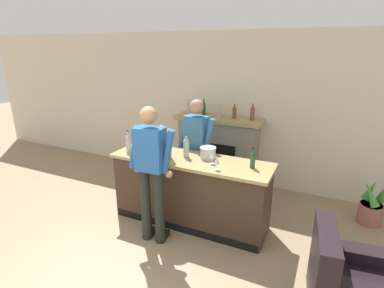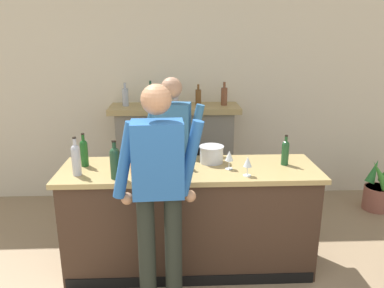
{
  "view_description": "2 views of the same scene",
  "coord_description": "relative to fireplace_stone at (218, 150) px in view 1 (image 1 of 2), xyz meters",
  "views": [
    {
      "loc": [
        1.91,
        -1.43,
        2.45
      ],
      "look_at": [
        0.11,
        2.37,
        1.1
      ],
      "focal_mm": 28.0,
      "sensor_mm": 36.0,
      "label": 1
    },
    {
      "loc": [
        0.11,
        -1.03,
        2.12
      ],
      "look_at": [
        0.27,
        2.5,
        1.08
      ],
      "focal_mm": 35.0,
      "sensor_mm": 36.0,
      "label": 2
    }
  ],
  "objects": [
    {
      "name": "wall_back_panel",
      "position": [
        -0.1,
        0.26,
        0.72
      ],
      "size": [
        12.0,
        0.07,
        2.75
      ],
      "color": "beige",
      "rests_on": "ground_plane"
    },
    {
      "name": "bar_counter",
      "position": [
        0.13,
        -1.45,
        -0.15
      ],
      "size": [
        2.28,
        0.69,
        0.99
      ],
      "color": "#3D291E",
      "rests_on": "ground_plane"
    },
    {
      "name": "fireplace_stone",
      "position": [
        0.0,
        0.0,
        0.0
      ],
      "size": [
        1.58,
        0.52,
        1.58
      ],
      "color": "gray",
      "rests_on": "ground_plane"
    },
    {
      "name": "potted_plant_corner",
      "position": [
        2.52,
        -0.36,
        -0.39
      ],
      "size": [
        0.41,
        0.4,
        0.72
      ],
      "color": "#9A5B4C",
      "rests_on": "ground_plane"
    },
    {
      "name": "person_customer",
      "position": [
        -0.12,
        -2.06,
        0.36
      ],
      "size": [
        0.66,
        0.32,
        1.81
      ],
      "color": "#232821",
      "rests_on": "ground_plane"
    },
    {
      "name": "person_bartender",
      "position": [
        -0.03,
        -0.91,
        0.3
      ],
      "size": [
        0.65,
        0.35,
        1.72
      ],
      "color": "#323A48",
      "rests_on": "ground_plane"
    },
    {
      "name": "copper_dispenser",
      "position": [
        -0.24,
        -1.58,
        0.58
      ],
      "size": [
        0.27,
        0.3,
        0.48
      ],
      "color": "#D07B42",
      "rests_on": "bar_counter"
    },
    {
      "name": "ice_bucket_steel",
      "position": [
        0.33,
        -1.31,
        0.42
      ],
      "size": [
        0.23,
        0.23,
        0.15
      ],
      "color": "silver",
      "rests_on": "bar_counter"
    },
    {
      "name": "wine_bottle_burgundy_dark",
      "position": [
        -0.82,
        -1.58,
        0.48
      ],
      "size": [
        0.07,
        0.07,
        0.33
      ],
      "color": "#AAAEBA",
      "rests_on": "bar_counter"
    },
    {
      "name": "wine_bottle_merlot_tall",
      "position": [
        -0.48,
        -1.67,
        0.48
      ],
      "size": [
        0.08,
        0.08,
        0.32
      ],
      "color": "#1F432A",
      "rests_on": "bar_counter"
    },
    {
      "name": "wine_bottle_port_short",
      "position": [
        0.99,
        -1.4,
        0.46
      ],
      "size": [
        0.07,
        0.07,
        0.28
      ],
      "color": "#204F29",
      "rests_on": "bar_counter"
    },
    {
      "name": "wine_bottle_rose_blush",
      "position": [
        0.04,
        -1.4,
        0.49
      ],
      "size": [
        0.08,
        0.08,
        0.33
      ],
      "color": "#A5B9B0",
      "rests_on": "bar_counter"
    },
    {
      "name": "wine_bottle_chardonnay_pale",
      "position": [
        -0.8,
        -1.36,
        0.47
      ],
      "size": [
        0.07,
        0.07,
        0.3
      ],
      "color": "#18511E",
      "rests_on": "bar_counter"
    },
    {
      "name": "wine_glass_back_row",
      "position": [
        0.47,
        -1.5,
        0.46
      ],
      "size": [
        0.07,
        0.07,
        0.17
      ],
      "color": "silver",
      "rests_on": "bar_counter"
    },
    {
      "name": "wine_glass_by_dispenser",
      "position": [
        0.6,
        -1.66,
        0.45
      ],
      "size": [
        0.07,
        0.07,
        0.17
      ],
      "color": "silver",
      "rests_on": "bar_counter"
    }
  ]
}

